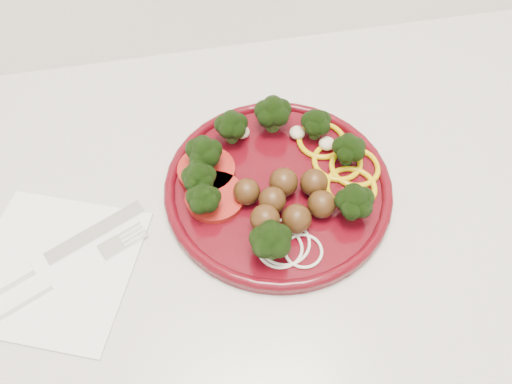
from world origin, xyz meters
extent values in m
cube|color=silver|center=(0.00, 1.70, 0.43)|extent=(2.40, 0.60, 0.87)
cube|color=#B8B6AE|center=(0.00, 1.70, 0.89)|extent=(2.40, 0.60, 0.03)
cylinder|color=#42050D|center=(0.12, 1.71, 0.91)|extent=(0.28, 0.28, 0.01)
torus|color=#42050D|center=(0.12, 1.71, 0.91)|extent=(0.28, 0.28, 0.01)
sphere|color=#4D2F13|center=(0.16, 1.70, 0.93)|extent=(0.04, 0.04, 0.04)
sphere|color=#4D2F13|center=(0.08, 1.70, 0.93)|extent=(0.04, 0.04, 0.04)
sphere|color=#4D2F13|center=(0.13, 1.65, 0.93)|extent=(0.04, 0.04, 0.04)
sphere|color=#4D2F13|center=(0.11, 1.68, 0.93)|extent=(0.04, 0.04, 0.04)
sphere|color=#4D2F13|center=(0.09, 1.65, 0.93)|extent=(0.04, 0.04, 0.04)
sphere|color=#4D2F13|center=(0.13, 1.70, 0.93)|extent=(0.04, 0.04, 0.04)
sphere|color=#4D2F13|center=(0.16, 1.66, 0.93)|extent=(0.04, 0.04, 0.04)
torus|color=#C39E07|center=(0.21, 1.73, 0.92)|extent=(0.07, 0.07, 0.01)
torus|color=#C39E07|center=(0.21, 1.69, 0.92)|extent=(0.07, 0.07, 0.01)
torus|color=#C39E07|center=(0.20, 1.77, 0.92)|extent=(0.07, 0.07, 0.01)
torus|color=#C39E07|center=(0.23, 1.72, 0.92)|extent=(0.07, 0.07, 0.01)
cylinder|color=#720A07|center=(0.04, 1.75, 0.92)|extent=(0.07, 0.07, 0.01)
cylinder|color=#720A07|center=(0.04, 1.71, 0.92)|extent=(0.07, 0.07, 0.01)
torus|color=beige|center=(0.11, 1.62, 0.91)|extent=(0.05, 0.05, 0.00)
torus|color=beige|center=(0.13, 1.62, 0.91)|extent=(0.05, 0.05, 0.00)
torus|color=beige|center=(0.11, 1.63, 0.91)|extent=(0.06, 0.06, 0.00)
ellipsoid|color=#C6B793|center=(0.17, 1.78, 0.92)|extent=(0.02, 0.02, 0.01)
ellipsoid|color=#C6B793|center=(0.09, 1.80, 0.92)|extent=(0.02, 0.02, 0.01)
ellipsoid|color=#C6B793|center=(0.20, 1.76, 0.92)|extent=(0.02, 0.02, 0.01)
cube|color=white|center=(-0.15, 1.66, 0.90)|extent=(0.23, 0.23, 0.00)
cube|color=silver|center=(-0.10, 1.69, 0.91)|extent=(0.12, 0.07, 0.00)
cube|color=white|center=(-0.19, 1.62, 0.91)|extent=(0.08, 0.05, 0.01)
cube|color=silver|center=(-0.08, 1.67, 0.91)|extent=(0.03, 0.03, 0.00)
cube|color=silver|center=(-0.05, 1.67, 0.91)|extent=(0.03, 0.02, 0.00)
cube|color=silver|center=(-0.06, 1.68, 0.91)|extent=(0.03, 0.02, 0.00)
cube|color=silver|center=(-0.06, 1.68, 0.91)|extent=(0.03, 0.02, 0.00)
cube|color=silver|center=(-0.06, 1.69, 0.91)|extent=(0.03, 0.02, 0.00)
camera|label=1|loc=(0.03, 1.36, 1.41)|focal=35.00mm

